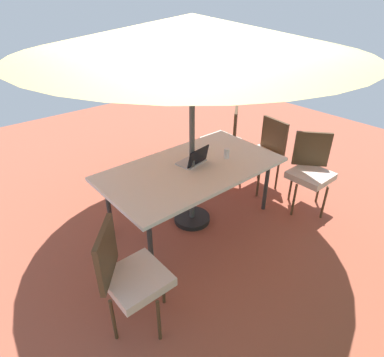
# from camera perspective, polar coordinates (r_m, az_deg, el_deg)

# --- Properties ---
(ground_plane) EXTENTS (10.00, 10.00, 0.02)m
(ground_plane) POSITION_cam_1_polar(r_m,az_deg,el_deg) (4.09, -0.00, -7.44)
(ground_plane) COLOR #9E4C38
(dining_table) EXTENTS (2.05, 1.13, 0.75)m
(dining_table) POSITION_cam_1_polar(r_m,az_deg,el_deg) (3.70, -0.00, 1.39)
(dining_table) COLOR white
(dining_table) RESTS_ON ground_plane
(patio_umbrella) EXTENTS (3.30, 3.30, 2.31)m
(patio_umbrella) POSITION_cam_1_polar(r_m,az_deg,el_deg) (3.26, -0.00, 24.00)
(patio_umbrella) COLOR #4C4C4C
(patio_umbrella) RESTS_ON ground_plane
(chair_northeast) EXTENTS (0.59, 0.58, 0.98)m
(chair_northeast) POSITION_cam_1_polar(r_m,az_deg,el_deg) (2.72, -11.09, -16.01)
(chair_northeast) COLOR beige
(chair_northeast) RESTS_ON ground_plane
(chair_southwest) EXTENTS (0.58, 0.59, 0.98)m
(chair_southwest) POSITION_cam_1_polar(r_m,az_deg,el_deg) (5.00, 5.76, 7.28)
(chair_southwest) COLOR beige
(chair_southwest) RESTS_ON ground_plane
(chair_northwest) EXTENTS (0.59, 0.58, 0.98)m
(chair_northwest) POSITION_cam_1_polar(r_m,az_deg,el_deg) (4.32, 20.10, 1.62)
(chair_northwest) COLOR beige
(chair_northwest) RESTS_ON ground_plane
(chair_west) EXTENTS (0.49, 0.48, 0.98)m
(chair_west) POSITION_cam_1_polar(r_m,az_deg,el_deg) (4.62, 12.62, 4.70)
(chair_west) COLOR beige
(chair_west) RESTS_ON ground_plane
(laptop) EXTENTS (0.35, 0.29, 0.21)m
(laptop) POSITION_cam_1_polar(r_m,az_deg,el_deg) (3.73, 0.28, 3.27)
(laptop) COLOR #B7B7BC
(laptop) RESTS_ON dining_table
(cup) EXTENTS (0.06, 0.06, 0.12)m
(cup) POSITION_cam_1_polar(r_m,az_deg,el_deg) (3.87, 6.07, 4.41)
(cup) COLOR white
(cup) RESTS_ON dining_table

